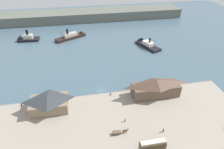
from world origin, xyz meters
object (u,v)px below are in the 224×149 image
at_px(ferry_approaching_east, 73,36).
at_px(ferry_near_quay, 26,39).
at_px(pedestrian_walking_west, 163,130).
at_px(ferry_departing_north, 145,44).
at_px(ferry_shed_central_terminal, 156,87).
at_px(horse_cart, 120,132).
at_px(street_tram, 153,145).
at_px(ferry_shed_east_terminal, 49,102).
at_px(mooring_post_center_west, 111,94).
at_px(mooring_post_center_east, 21,105).
at_px(pedestrian_standing_center, 125,120).

distance_m(ferry_approaching_east, ferry_near_quay, 34.29).
height_order(pedestrian_walking_west, ferry_approaching_east, ferry_approaching_east).
xyz_separation_m(pedestrian_walking_west, ferry_departing_north, (18.25, 74.40, -0.84)).
bearing_deg(ferry_shed_central_terminal, ferry_departing_north, 75.80).
bearing_deg(horse_cart, ferry_departing_north, 64.85).
height_order(street_tram, pedestrian_walking_west, street_tram).
bearing_deg(ferry_shed_east_terminal, mooring_post_center_west, 9.03).
bearing_deg(mooring_post_center_east, ferry_shed_east_terminal, -18.78).
bearing_deg(horse_cart, pedestrian_standing_center, 58.61).
bearing_deg(ferry_approaching_east, pedestrian_walking_west, -72.77).
distance_m(street_tram, ferry_departing_north, 84.50).
distance_m(street_tram, mooring_post_center_west, 31.65).
bearing_deg(ferry_shed_east_terminal, mooring_post_center_east, 161.22).
bearing_deg(ferry_departing_north, horse_cart, -115.15).
bearing_deg(ferry_shed_east_terminal, horse_cart, -34.84).
bearing_deg(ferry_near_quay, mooring_post_center_west, -56.36).
distance_m(pedestrian_walking_west, ferry_near_quay, 117.42).
xyz_separation_m(ferry_shed_east_terminal, ferry_departing_north, (59.52, 54.43, -3.78)).
distance_m(ferry_departing_north, ferry_near_quay, 85.98).
xyz_separation_m(ferry_departing_north, ferry_near_quay, (-82.61, 23.81, 0.30)).
distance_m(pedestrian_standing_center, pedestrian_walking_west, 14.50).
relative_size(pedestrian_standing_center, mooring_post_center_west, 1.79).
relative_size(ferry_shed_east_terminal, ferry_shed_central_terminal, 0.71).
bearing_deg(ferry_approaching_east, street_tram, -77.21).
bearing_deg(pedestrian_walking_west, ferry_departing_north, 76.21).
bearing_deg(ferry_departing_north, ferry_shed_central_terminal, -104.20).
xyz_separation_m(street_tram, horse_cart, (-9.03, 8.47, -1.52)).
xyz_separation_m(horse_cart, ferry_approaching_east, (-14.43, 94.86, -0.62)).
bearing_deg(ferry_shed_central_terminal, ferry_approaching_east, 114.46).
relative_size(ferry_shed_central_terminal, mooring_post_center_west, 23.60).
bearing_deg(ferry_shed_east_terminal, pedestrian_walking_west, -25.83).
bearing_deg(ferry_approaching_east, pedestrian_standing_center, -78.88).
bearing_deg(ferry_shed_east_terminal, street_tram, -37.20).
relative_size(horse_cart, mooring_post_center_west, 6.59).
relative_size(mooring_post_center_east, ferry_near_quay, 0.06).
relative_size(ferry_shed_central_terminal, street_tram, 2.46).
bearing_deg(horse_cart, mooring_post_center_west, 88.43).
relative_size(ferry_shed_central_terminal, pedestrian_walking_west, 12.18).
height_order(ferry_shed_east_terminal, pedestrian_standing_center, ferry_shed_east_terminal).
relative_size(pedestrian_walking_west, ferry_approaching_east, 0.07).
bearing_deg(ferry_departing_north, ferry_near_quay, 163.92).
height_order(mooring_post_center_west, ferry_departing_north, ferry_departing_north).
height_order(mooring_post_center_east, ferry_near_quay, ferry_near_quay).
relative_size(ferry_shed_east_terminal, ferry_approaching_east, 0.62).
distance_m(mooring_post_center_west, mooring_post_center_east, 38.24).
xyz_separation_m(ferry_shed_central_terminal, pedestrian_walking_west, (-4.65, -20.63, -3.42)).
xyz_separation_m(horse_cart, ferry_near_quay, (-48.69, 96.06, -0.66)).
relative_size(ferry_shed_east_terminal, ferry_near_quay, 0.93).
distance_m(ferry_shed_central_terminal, horse_cart, 27.66).
relative_size(ferry_shed_central_terminal, ferry_approaching_east, 0.87).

